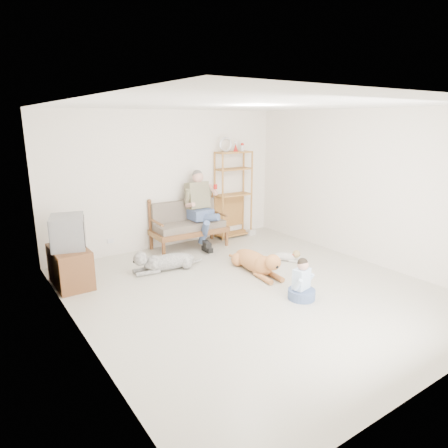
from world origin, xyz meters
TOP-DOWN VIEW (x-y plane):
  - floor at (0.00, 0.00)m, footprint 5.50×5.50m
  - ceiling at (0.00, 0.00)m, footprint 5.50×5.50m
  - wall_back at (0.00, 2.75)m, footprint 5.00×0.00m
  - wall_front at (0.00, -2.75)m, footprint 5.00×0.00m
  - wall_left at (-2.50, 0.00)m, footprint 0.00×5.50m
  - wall_right at (2.50, 0.00)m, footprint 0.00×5.50m
  - loveseat at (0.24, 2.44)m, footprint 1.52×0.75m
  - man at (0.47, 2.22)m, footprint 0.59×0.84m
  - etagere at (1.46, 2.55)m, footprint 0.83×0.36m
  - book_stack at (1.84, 2.40)m, footprint 0.20×0.15m
  - tv_stand at (-2.23, 1.76)m, footprint 0.51×0.90m
  - crt_tv at (-2.19, 1.78)m, footprint 0.63×0.71m
  - wall_outlet at (-1.25, 2.73)m, footprint 0.12×0.02m
  - golden_retriever at (0.51, 0.52)m, footprint 0.48×1.50m
  - shaggy_dog at (-0.77, 1.50)m, footprint 1.33×0.41m
  - terrier at (1.34, 0.65)m, footprint 0.38×0.50m
  - child at (0.39, -0.64)m, footprint 0.39×0.39m

SIDE VIEW (x-z plane):
  - floor at x=0.00m, z-range 0.00..0.00m
  - book_stack at x=1.84m, z-range 0.00..0.12m
  - terrier at x=1.34m, z-range -0.02..0.20m
  - shaggy_dog at x=-0.77m, z-range -0.04..0.35m
  - golden_retriever at x=0.51m, z-range -0.04..0.41m
  - child at x=0.39m, z-range -0.09..0.53m
  - wall_outlet at x=-1.25m, z-range 0.26..0.34m
  - tv_stand at x=-2.23m, z-range 0.00..0.60m
  - loveseat at x=0.24m, z-range 0.01..0.96m
  - man at x=0.47m, z-range 0.03..1.39m
  - crt_tv at x=-2.19m, z-range 0.60..1.10m
  - etagere at x=1.46m, z-range -0.13..2.04m
  - wall_left at x=-2.50m, z-range -1.40..4.10m
  - wall_right at x=2.50m, z-range -1.40..4.10m
  - wall_back at x=0.00m, z-range -1.15..3.85m
  - wall_front at x=0.00m, z-range -1.15..3.85m
  - ceiling at x=0.00m, z-range 2.70..2.70m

